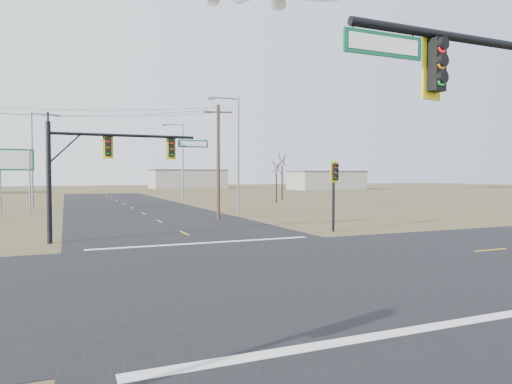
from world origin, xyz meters
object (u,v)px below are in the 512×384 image
pedestal_signal_ne (335,180)px  utility_pole_near (218,160)px  streetlight_b (181,157)px  bare_tree_c (276,167)px  mast_arm_far (111,156)px  bare_tree_d (282,160)px  highway_sign (15,168)px  streetlight_c (34,155)px  streetlight_a (236,148)px

pedestal_signal_ne → utility_pole_near: 11.74m
streetlight_b → bare_tree_c: bearing=-49.6°
mast_arm_far → bare_tree_d: bearing=56.0°
utility_pole_near → streetlight_b: bearing=82.5°
bare_tree_c → bare_tree_d: size_ratio=0.82×
pedestal_signal_ne → highway_sign: bearing=127.7°
pedestal_signal_ne → bare_tree_d: bare_tree_d is taller
streetlight_b → bare_tree_d: (14.44, -3.31, -0.23)m
utility_pole_near → streetlight_c: size_ratio=0.92×
streetlight_c → bare_tree_c: size_ratio=1.67×
streetlight_c → bare_tree_d: (32.73, 8.69, 0.25)m
streetlight_c → bare_tree_d: 33.87m
streetlight_c → bare_tree_c: 28.56m
pedestal_signal_ne → streetlight_c: 33.42m
pedestal_signal_ne → streetlight_b: size_ratio=0.41×
mast_arm_far → streetlight_b: bearing=75.4°
pedestal_signal_ne → streetlight_a: 15.71m
pedestal_signal_ne → utility_pole_near: (-4.24, 10.83, 1.58)m
mast_arm_far → highway_sign: 22.50m
highway_sign → bare_tree_d: bearing=15.7°
pedestal_signal_ne → highway_sign: (-20.14, 22.96, 1.01)m
streetlight_a → streetlight_c: 21.49m
pedestal_signal_ne → streetlight_a: bearing=90.3°
highway_sign → streetlight_c: bearing=67.6°
pedestal_signal_ne → highway_sign: size_ratio=0.75×
mast_arm_far → bare_tree_c: (23.23, 27.81, 0.12)m
utility_pole_near → streetlight_c: 22.15m
streetlight_b → streetlight_c: 21.88m
mast_arm_far → pedestal_signal_ne: (13.48, -1.47, -1.37)m
bare_tree_d → pedestal_signal_ne: bearing=-111.1°
utility_pole_near → streetlight_b: size_ratio=0.85×
pedestal_signal_ne → streetlight_b: streetlight_b is taller
streetlight_b → streetlight_c: (-18.29, -12.00, -0.48)m
streetlight_a → highway_sign: bearing=165.5°
pedestal_signal_ne → streetlight_c: (-18.75, 27.56, 2.42)m
pedestal_signal_ne → streetlight_b: (-0.45, 39.56, 2.90)m
utility_pole_near → streetlight_a: bearing=54.9°
pedestal_signal_ne → bare_tree_c: 30.89m
utility_pole_near → streetlight_b: streetlight_b is taller
highway_sign → bare_tree_c: bearing=6.4°
utility_pole_near → highway_sign: 20.01m
pedestal_signal_ne → bare_tree_d: size_ratio=0.61×
mast_arm_far → bare_tree_c: bearing=54.5°
mast_arm_far → pedestal_signal_ne: mast_arm_far is taller
utility_pole_near → bare_tree_c: bearing=52.8°
streetlight_a → streetlight_c: streetlight_a is taller
mast_arm_far → highway_sign: size_ratio=1.45×
bare_tree_c → streetlight_a: bearing=-127.9°
highway_sign → streetlight_b: bearing=34.6°
highway_sign → mast_arm_far: bearing=-78.3°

